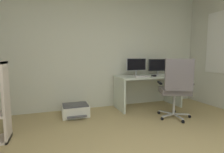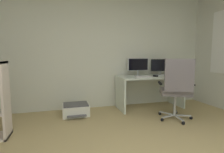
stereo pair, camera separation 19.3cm
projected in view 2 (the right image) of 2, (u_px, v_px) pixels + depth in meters
name	position (u px, v px, depth m)	size (l,w,h in m)	color
wall_back	(94.00, 48.00, 3.91)	(5.38, 0.10, 2.68)	silver
desk	(150.00, 84.00, 3.94)	(1.44, 0.65, 0.72)	silver
monitor_main	(138.00, 65.00, 3.94)	(0.50, 0.18, 0.40)	#B2B5B7
monitor_secondary	(161.00, 66.00, 4.10)	(0.46, 0.18, 0.37)	#B2B5B7
keyboard	(143.00, 77.00, 3.71)	(0.34, 0.13, 0.02)	silver
computer_mouse	(156.00, 76.00, 3.79)	(0.06, 0.10, 0.03)	black
office_chair	(177.00, 87.00, 3.11)	(0.67, 0.67, 1.12)	#B7BABC
printer	(76.00, 110.00, 3.46)	(0.51, 0.48, 0.23)	white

